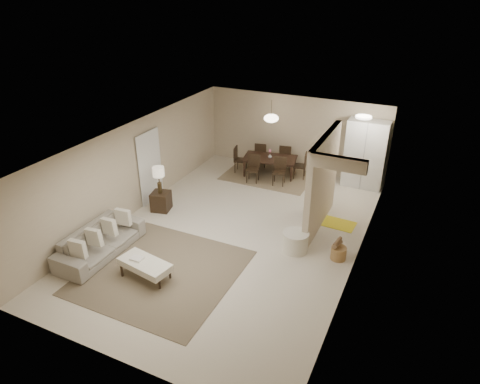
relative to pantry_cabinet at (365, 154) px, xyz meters
The scene contains 22 objects.
floor 4.88m from the pantry_cabinet, 119.52° to the right, with size 9.00×9.00×0.00m, color beige.
ceiling 4.98m from the pantry_cabinet, 119.52° to the right, with size 9.00×9.00×0.00m, color white.
back_wall 2.38m from the pantry_cabinet, behind, with size 6.00×6.00×0.00m, color #BCA88E.
left_wall 6.77m from the pantry_cabinet, 142.20° to the right, with size 9.00×9.00×0.00m, color #BCA88E.
right_wall 4.21m from the pantry_cabinet, 81.10° to the right, with size 9.00×9.00×0.00m, color #BCA88E.
partition 2.96m from the pantry_cabinet, 100.74° to the right, with size 0.15×2.50×2.50m, color #BCA88E.
doorway 6.40m from the pantry_cabinet, 146.29° to the right, with size 0.04×0.90×2.04m, color black.
pantry_cabinet is the anchor object (origin of this frame).
flush_light 1.70m from the pantry_cabinet, 93.01° to the right, with size 0.44×0.44×0.05m, color white.
living_rug 7.11m from the pantry_cabinet, 116.28° to the right, with size 3.20×3.20×0.01m, color brown.
sofa 7.96m from the pantry_cabinet, 127.28° to the right, with size 0.89×2.27×0.66m, color gray.
ottoman_bench 7.42m from the pantry_cabinet, 116.64° to the right, with size 1.24×0.72×0.42m.
side_table 6.21m from the pantry_cabinet, 140.41° to the right, with size 0.48×0.48×0.53m, color black.
table_lamp 6.16m from the pantry_cabinet, 140.41° to the right, with size 0.32×0.32×0.76m.
round_pouf 4.39m from the pantry_cabinet, 99.75° to the right, with size 0.62×0.62×0.48m, color beige.
wicker_basket 4.26m from the pantry_cabinet, 86.15° to the right, with size 0.36×0.36×0.30m, color #91603A.
dining_rug 3.11m from the pantry_cabinet, behind, with size 2.80×2.10×0.01m, color #78664A.
dining_table 3.02m from the pantry_cabinet, behind, with size 1.69×0.94×0.60m, color black.
dining_chairs 2.99m from the pantry_cabinet, behind, with size 2.37×1.89×0.87m.
vase 2.95m from the pantry_cabinet, behind, with size 0.13×0.13×0.13m, color silver.
yellow_mat 2.81m from the pantry_cabinet, 93.12° to the right, with size 0.98×0.60×0.01m, color yellow.
pendant_light 3.06m from the pantry_cabinet, behind, with size 0.46×0.46×0.71m.
Camera 1 is at (4.04, -8.33, 5.81)m, focal length 32.00 mm.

